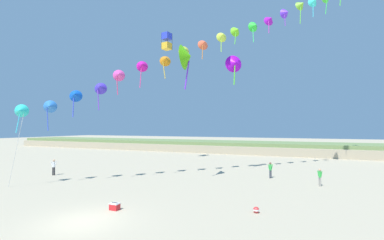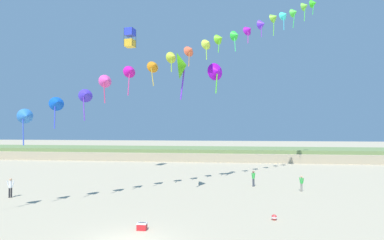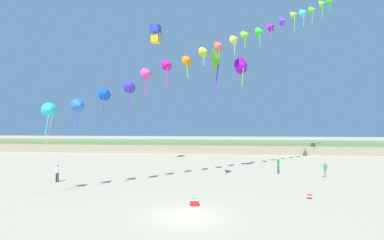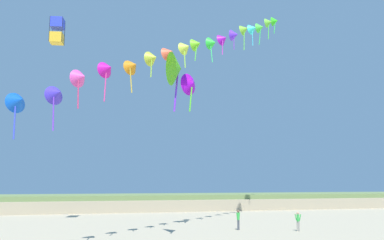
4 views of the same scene
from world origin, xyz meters
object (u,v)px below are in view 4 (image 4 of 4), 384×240
(person_mid_center, at_px, (238,218))
(large_kite_high_solo, at_px, (57,31))
(person_near_right, at_px, (298,220))
(large_kite_low_lead, at_px, (191,84))
(large_kite_mid_trail, at_px, (176,69))

(person_mid_center, distance_m, large_kite_high_solo, 23.64)
(person_near_right, relative_size, large_kite_low_lead, 0.45)
(person_near_right, relative_size, person_mid_center, 0.94)
(person_near_right, xyz_separation_m, large_kite_mid_trail, (-10.82, -3.88, 10.55))
(person_near_right, bearing_deg, large_kite_mid_trail, -160.28)
(person_near_right, xyz_separation_m, person_mid_center, (-4.30, 1.96, 0.05))
(person_mid_center, bearing_deg, person_near_right, -24.50)
(person_mid_center, bearing_deg, large_kite_low_lead, 167.88)
(person_near_right, distance_m, large_kite_low_lead, 14.13)
(large_kite_mid_trail, height_order, large_kite_high_solo, large_kite_high_solo)
(large_kite_low_lead, relative_size, large_kite_mid_trail, 0.81)
(person_near_right, distance_m, large_kite_high_solo, 27.19)
(large_kite_low_lead, bearing_deg, large_kite_high_solo, 154.24)
(person_mid_center, distance_m, large_kite_mid_trail, 13.67)
(large_kite_low_lead, distance_m, large_kite_high_solo, 13.97)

